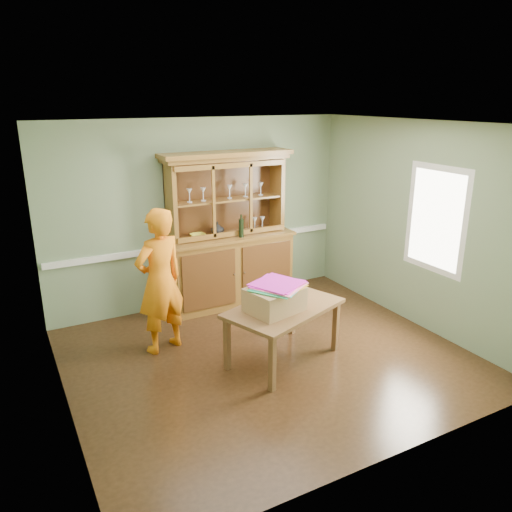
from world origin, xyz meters
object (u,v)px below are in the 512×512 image
china_hutch (229,252)px  cardboard_box (275,299)px  dining_table (284,313)px  person (160,281)px

china_hutch → cardboard_box: bearing=-99.9°
dining_table → cardboard_box: (-0.15, -0.05, 0.21)m
dining_table → person: bearing=121.7°
china_hutch → cardboard_box: (-0.33, -1.90, 0.02)m
cardboard_box → person: (-1.01, 0.96, 0.08)m
china_hutch → dining_table: (-0.18, -1.85, -0.19)m
person → china_hutch: bearing=-162.7°
china_hutch → person: 1.64m
cardboard_box → dining_table: bearing=17.2°
dining_table → person: person is taller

